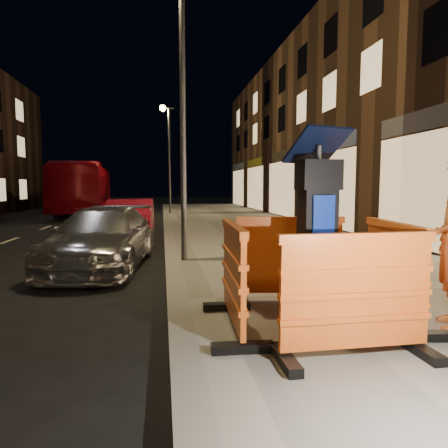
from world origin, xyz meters
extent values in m
plane|color=black|center=(0.00, 0.00, 0.00)|extent=(120.00, 120.00, 0.00)
cube|color=gray|center=(3.00, 0.00, 0.07)|extent=(6.00, 60.00, 0.15)
cube|color=slate|center=(0.00, 0.00, 0.07)|extent=(0.30, 60.00, 0.15)
cube|color=black|center=(1.51, -1.20, 1.19)|extent=(0.70, 0.70, 2.07)
cube|color=#E25A18|center=(1.51, -2.15, 0.73)|extent=(1.49, 0.62, 1.16)
cube|color=#E25A18|center=(1.51, -0.25, 0.73)|extent=(1.55, 0.80, 1.16)
cube|color=#E25A18|center=(0.56, -1.20, 0.73)|extent=(0.68, 1.51, 1.16)
cube|color=#E25A18|center=(2.46, -1.20, 0.73)|extent=(0.78, 1.54, 1.16)
imported|color=#AEAEB3|center=(-1.45, 3.23, 0.00)|extent=(2.23, 4.52, 1.26)
imported|color=maroon|center=(-1.19, 7.21, 0.00)|extent=(1.39, 3.99, 1.31)
imported|color=maroon|center=(-5.03, 20.73, 0.00)|extent=(3.47, 11.42, 3.13)
cylinder|color=#3F3F44|center=(0.25, 3.00, 3.15)|extent=(0.12, 0.12, 6.00)
cylinder|color=#3F3F44|center=(0.25, 18.00, 3.15)|extent=(0.12, 0.12, 6.00)
camera|label=1|loc=(-0.20, -5.43, 1.72)|focal=32.00mm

